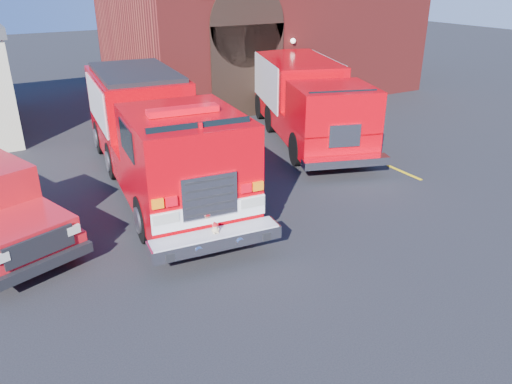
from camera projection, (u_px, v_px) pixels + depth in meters
ground at (233, 221)px, 13.26m from camera, size 100.00×100.00×0.00m
parking_stripe_near at (388, 166)px, 17.03m from camera, size 0.12×3.00×0.01m
parking_stripe_mid at (333, 142)px, 19.41m from camera, size 0.12×3.00×0.01m
parking_stripe_far at (290, 123)px, 21.78m from camera, size 0.12×3.00×0.01m
fire_station at (259, 9)px, 26.73m from camera, size 15.20×10.20×8.45m
fire_engine at (156, 133)px, 14.95m from camera, size 3.87×10.45×3.15m
secondary_truck at (306, 98)px, 19.38m from camera, size 5.41×9.22×2.86m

